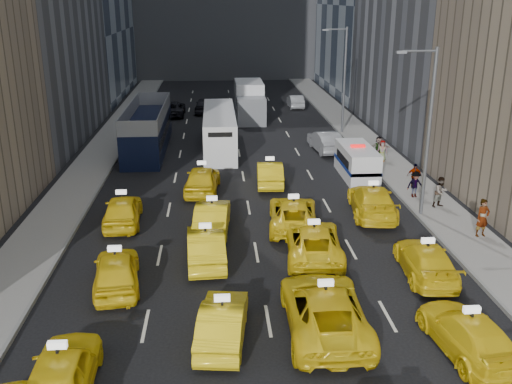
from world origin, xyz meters
TOP-DOWN VIEW (x-y plane):
  - ground at (0.00, 0.00)m, footprint 160.00×160.00m
  - sidewalk_west at (-10.50, 25.00)m, footprint 3.00×90.00m
  - sidewalk_east at (10.50, 25.00)m, footprint 3.00×90.00m
  - curb_west at (-9.05, 25.00)m, footprint 0.15×90.00m
  - curb_east at (9.05, 25.00)m, footprint 0.15×90.00m
  - streetlight_near at (9.18, 12.00)m, footprint 2.15×0.22m
  - streetlight_far at (9.18, 32.00)m, footprint 2.15×0.22m
  - taxi_4 at (-6.50, -1.77)m, footprint 2.00×4.71m
  - taxi_5 at (-1.69, 0.89)m, footprint 2.02×4.47m
  - taxi_6 at (1.94, 1.28)m, footprint 2.88×6.02m
  - taxi_7 at (6.48, -0.43)m, footprint 2.44×5.00m
  - taxi_8 at (-5.95, 5.01)m, footprint 2.36×4.69m
  - taxi_9 at (-2.33, 7.16)m, footprint 1.86×4.74m
  - taxi_10 at (2.58, 7.38)m, footprint 2.92×5.55m
  - taxi_11 at (7.05, 5.13)m, footprint 2.37×5.00m
  - taxi_12 at (-6.72, 11.98)m, footprint 2.10×4.69m
  - taxi_13 at (-2.04, 10.74)m, footprint 1.97×4.79m
  - taxi_14 at (2.13, 10.95)m, footprint 2.96×5.49m
  - taxi_15 at (6.68, 12.40)m, footprint 2.90×5.77m
  - taxi_16 at (-2.65, 16.87)m, footprint 2.36×5.01m
  - taxi_17 at (1.60, 18.10)m, footprint 1.84×4.63m
  - nypd_van at (7.50, 19.32)m, footprint 2.42×5.25m
  - double_decker at (-7.00, 27.43)m, footprint 3.79×12.23m
  - city_bus at (-1.46, 27.51)m, footprint 3.48×11.63m
  - box_truck at (1.61, 38.80)m, footprint 2.84×7.78m
  - misc_car_0 at (6.69, 26.08)m, footprint 2.19×4.99m
  - misc_car_1 at (-6.03, 40.94)m, footprint 2.44×5.24m
  - misc_car_2 at (2.18, 46.40)m, footprint 2.48×5.61m
  - misc_car_3 at (-2.83, 42.24)m, footprint 2.14×4.65m
  - misc_car_4 at (6.93, 44.44)m, footprint 1.45×4.15m
  - pedestrian_0 at (11.17, 8.76)m, footprint 0.78×0.60m
  - pedestrian_1 at (10.71, 12.95)m, footprint 0.96×0.74m
  - pedestrian_2 at (9.85, 14.67)m, footprint 1.05×0.53m
  - pedestrian_3 at (10.38, 16.38)m, footprint 0.96×0.57m
  - pedestrian_4 at (10.11, 22.44)m, footprint 0.81×0.56m
  - pedestrian_5 at (9.97, 22.90)m, footprint 1.60×0.51m

SIDE VIEW (x-z plane):
  - ground at x=0.00m, z-range 0.00..0.00m
  - sidewalk_west at x=-10.50m, z-range 0.00..0.15m
  - sidewalk_east at x=10.50m, z-range 0.00..0.15m
  - curb_west at x=-9.05m, z-range 0.00..0.18m
  - curb_east at x=9.05m, z-range 0.00..0.18m
  - misc_car_4 at x=6.93m, z-range 0.00..1.37m
  - taxi_7 at x=6.48m, z-range 0.00..1.40m
  - taxi_11 at x=7.05m, z-range 0.00..1.41m
  - taxi_5 at x=-1.69m, z-range 0.00..1.42m
  - misc_car_1 at x=-6.03m, z-range 0.00..1.45m
  - taxi_14 at x=2.13m, z-range 0.00..1.46m
  - taxi_10 at x=2.58m, z-range 0.00..1.49m
  - taxi_17 at x=1.60m, z-range 0.00..1.50m
  - taxi_8 at x=-5.95m, z-range 0.00..1.53m
  - taxi_9 at x=-2.33m, z-range 0.00..1.54m
  - taxi_13 at x=-2.04m, z-range 0.00..1.54m
  - misc_car_3 at x=-2.83m, z-range 0.00..1.54m
  - taxi_12 at x=-6.72m, z-range 0.00..1.57m
  - taxi_4 at x=-6.50m, z-range 0.00..1.59m
  - misc_car_0 at x=6.69m, z-range 0.00..1.59m
  - misc_car_2 at x=2.18m, z-range 0.00..1.60m
  - taxi_15 at x=6.68m, z-range 0.00..1.61m
  - taxi_6 at x=1.94m, z-range 0.00..1.66m
  - taxi_16 at x=-2.65m, z-range 0.00..1.66m
  - pedestrian_4 at x=10.11m, z-range 0.15..1.67m
  - pedestrian_3 at x=10.38m, z-range 0.15..1.68m
  - pedestrian_2 at x=9.85m, z-range 0.15..1.71m
  - nypd_van at x=7.50m, z-range -0.11..2.08m
  - pedestrian_5 at x=9.97m, z-range 0.15..1.86m
  - pedestrian_1 at x=10.71m, z-range 0.15..1.90m
  - pedestrian_0 at x=11.17m, z-range 0.15..2.07m
  - city_bus at x=-1.46m, z-range -0.02..2.94m
  - double_decker at x=-7.00m, z-range -0.01..3.49m
  - box_truck at x=1.61m, z-range -0.02..3.50m
  - streetlight_near at x=9.18m, z-range 0.42..9.42m
  - streetlight_far at x=9.18m, z-range 0.42..9.42m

